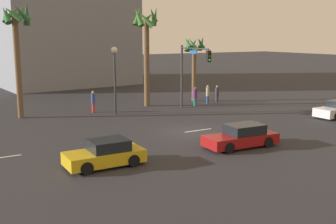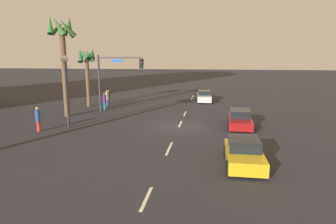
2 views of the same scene
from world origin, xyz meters
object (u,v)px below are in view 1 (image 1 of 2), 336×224
object	(u,v)px
car_1	(105,154)
pedestrian_1	(195,96)
traffic_signal	(191,67)
pedestrian_2	(208,94)
palm_tree_2	(194,52)
palm_tree_1	(17,33)
streetlamp	(115,67)
palm_tree_0	(146,36)
pedestrian_3	(217,93)
pedestrian_0	(93,101)
car_2	(242,137)

from	to	relation	value
car_1	pedestrian_1	xyz separation A→B (m)	(14.32, 13.08, 0.31)
traffic_signal	pedestrian_2	bearing A→B (deg)	32.48
palm_tree_2	palm_tree_1	bearing A→B (deg)	-179.27
pedestrian_2	palm_tree_1	xyz separation A→B (m)	(-17.27, 1.88, 5.82)
traffic_signal	streetlamp	world-z (taller)	traffic_signal
pedestrian_1	pedestrian_2	size ratio (longest dim) A/B	0.98
car_1	pedestrian_2	bearing A→B (deg)	39.97
traffic_signal	palm_tree_0	bearing A→B (deg)	120.66
pedestrian_3	car_1	bearing A→B (deg)	-141.67
streetlamp	pedestrian_0	size ratio (longest dim) A/B	3.03
car_2	pedestrian_1	size ratio (longest dim) A/B	2.57
streetlamp	car_2	bearing A→B (deg)	-79.84
streetlamp	palm_tree_0	bearing A→B (deg)	28.98
streetlamp	palm_tree_1	bearing A→B (deg)	162.00
car_2	pedestrian_0	size ratio (longest dim) A/B	2.47
palm_tree_1	car_1	bearing A→B (deg)	-85.46
pedestrian_1	palm_tree_2	size ratio (longest dim) A/B	0.27
car_2	traffic_signal	world-z (taller)	traffic_signal
pedestrian_3	palm_tree_1	size ratio (longest dim) A/B	0.18
pedestrian_1	pedestrian_3	distance (m)	3.22
car_1	traffic_signal	bearing A→B (deg)	41.76
palm_tree_1	pedestrian_2	bearing A→B (deg)	-6.22
pedestrian_1	pedestrian_3	world-z (taller)	pedestrian_1
pedestrian_0	pedestrian_2	distance (m)	11.42
streetlamp	palm_tree_2	xyz separation A→B (m)	(9.73, 2.58, 0.95)
pedestrian_0	pedestrian_3	size ratio (longest dim) A/B	1.11
car_1	palm_tree_1	size ratio (longest dim) A/B	0.43
palm_tree_0	palm_tree_1	world-z (taller)	palm_tree_0
streetlamp	pedestrian_0	world-z (taller)	streetlamp
traffic_signal	pedestrian_3	world-z (taller)	traffic_signal
pedestrian_2	palm_tree_2	world-z (taller)	palm_tree_2
streetlamp	traffic_signal	bearing A→B (deg)	-14.42
pedestrian_1	palm_tree_0	world-z (taller)	palm_tree_0
palm_tree_0	pedestrian_3	bearing A→B (deg)	-11.68
pedestrian_1	car_1	bearing A→B (deg)	-137.59
palm_tree_1	traffic_signal	bearing A→B (deg)	-16.32
traffic_signal	palm_tree_0	world-z (taller)	palm_tree_0
pedestrian_0	palm_tree_0	bearing A→B (deg)	5.99
palm_tree_0	pedestrian_1	bearing A→B (deg)	-28.55
pedestrian_3	palm_tree_0	size ratio (longest dim) A/B	0.18
palm_tree_1	streetlamp	bearing A→B (deg)	-18.00
car_2	pedestrian_2	size ratio (longest dim) A/B	2.52
pedestrian_0	palm_tree_2	size ratio (longest dim) A/B	0.28
traffic_signal	pedestrian_3	bearing A→B (deg)	27.60
car_2	traffic_signal	distance (m)	13.04
streetlamp	pedestrian_3	world-z (taller)	streetlamp
traffic_signal	pedestrian_2	world-z (taller)	traffic_signal
car_1	pedestrian_0	world-z (taller)	pedestrian_0
traffic_signal	streetlamp	distance (m)	6.79
pedestrian_0	palm_tree_2	bearing A→B (deg)	4.36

